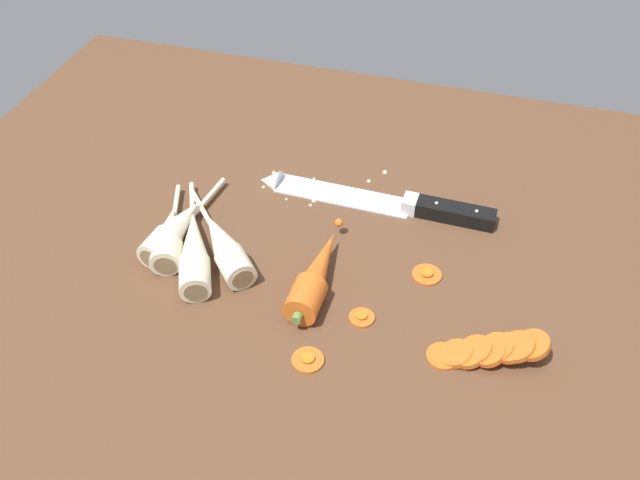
{
  "coord_description": "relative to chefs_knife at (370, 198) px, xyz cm",
  "views": [
    {
      "loc": [
        20.49,
        -70.43,
        66.19
      ],
      "look_at": [
        0.0,
        -2.0,
        1.5
      ],
      "focal_mm": 40.8,
      "sensor_mm": 36.0,
      "label": 1
    }
  ],
  "objects": [
    {
      "name": "ground_plane",
      "position": [
        -4.08,
        -9.48,
        -2.65
      ],
      "size": [
        120.0,
        90.0,
        4.0
      ],
      "primitive_type": "cube",
      "color": "brown"
    },
    {
      "name": "parsnip_mid_left",
      "position": [
        -23.34,
        -17.02,
        1.33
      ],
      "size": [
        8.02,
        16.95,
        4.0
      ],
      "color": "beige",
      "rests_on": "ground_plane"
    },
    {
      "name": "chefs_knife",
      "position": [
        0.0,
        0.0,
        0.0
      ],
      "size": [
        34.78,
        4.91,
        4.18
      ],
      "color": "silver",
      "rests_on": "ground_plane"
    },
    {
      "name": "parsnip_back",
      "position": [
        -15.66,
        -16.65,
        1.33
      ],
      "size": [
        15.8,
        17.1,
        4.0
      ],
      "color": "beige",
      "rests_on": "ground_plane"
    },
    {
      "name": "mince_crumbs",
      "position": [
        -6.19,
        1.81,
        -0.32
      ],
      "size": [
        17.03,
        11.33,
        0.76
      ],
      "color": "beige",
      "rests_on": "ground_plane"
    },
    {
      "name": "parsnip_front",
      "position": [
        -23.12,
        -15.47,
        1.33
      ],
      "size": [
        5.31,
        19.56,
        4.0
      ],
      "color": "beige",
      "rests_on": "ground_plane"
    },
    {
      "name": "carrot_slice_stray_mid",
      "position": [
        0.04,
        -30.13,
        -0.29
      ],
      "size": [
        3.76,
        3.76,
        0.7
      ],
      "color": "#D6601E",
      "rests_on": "ground_plane"
    },
    {
      "name": "carrot_slice_stray_near",
      "position": [
        10.58,
        -12.54,
        -0.29
      ],
      "size": [
        3.84,
        3.84,
        0.7
      ],
      "color": "#D6601E",
      "rests_on": "ground_plane"
    },
    {
      "name": "whole_carrot",
      "position": [
        -2.52,
        -18.51,
        1.45
      ],
      "size": [
        4.23,
        19.05,
        4.2
      ],
      "color": "#D6601E",
      "rests_on": "ground_plane"
    },
    {
      "name": "carrot_slice_stack",
      "position": [
        19.66,
        -23.73,
        0.71
      ],
      "size": [
        13.51,
        6.77,
        4.1
      ],
      "color": "#D6601E",
      "rests_on": "ground_plane"
    },
    {
      "name": "carrot_slice_stray_far",
      "position": [
        4.37,
        -22.08,
        -0.29
      ],
      "size": [
        3.13,
        3.13,
        0.7
      ],
      "color": "#D6601E",
      "rests_on": "ground_plane"
    },
    {
      "name": "parsnip_mid_right",
      "position": [
        -19.01,
        -18.6,
        1.33
      ],
      "size": [
        12.02,
        22.18,
        4.0
      ],
      "color": "beige",
      "rests_on": "ground_plane"
    }
  ]
}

